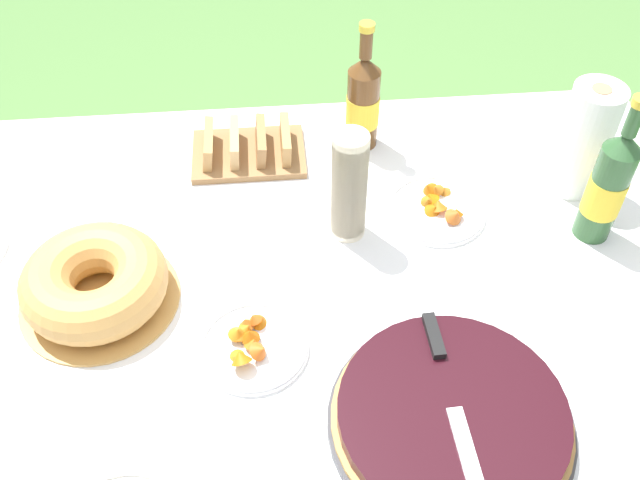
{
  "coord_description": "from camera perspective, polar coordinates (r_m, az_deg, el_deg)",
  "views": [
    {
      "loc": [
        -0.03,
        -0.87,
        1.83
      ],
      "look_at": [
        0.05,
        0.08,
        0.81
      ],
      "focal_mm": 40.0,
      "sensor_mm": 36.0,
      "label": 1
    }
  ],
  "objects": [
    {
      "name": "snack_plate_right",
      "position": [
        1.31,
        -5.42,
        -8.32
      ],
      "size": [
        0.2,
        0.2,
        0.06
      ],
      "color": "white",
      "rests_on": "tablecloth"
    },
    {
      "name": "garden_table",
      "position": [
        1.44,
        -1.71,
        -5.93
      ],
      "size": [
        1.76,
        1.22,
        0.74
      ],
      "color": "#A87A47",
      "rests_on": "ground_plane"
    },
    {
      "name": "snack_plate_left",
      "position": [
        1.55,
        9.34,
        2.52
      ],
      "size": [
        0.21,
        0.21,
        0.05
      ],
      "color": "white",
      "rests_on": "tablecloth"
    },
    {
      "name": "bundt_cake",
      "position": [
        1.4,
        -17.58,
        -3.29
      ],
      "size": [
        0.31,
        0.31,
        0.11
      ],
      "color": "tan",
      "rests_on": "tablecloth"
    },
    {
      "name": "serving_knife",
      "position": [
        1.21,
        10.33,
        -11.83
      ],
      "size": [
        0.04,
        0.38,
        0.01
      ],
      "rotation": [
        0.0,
        0.0,
        4.75
      ],
      "color": "silver",
      "rests_on": "berry_tart"
    },
    {
      "name": "tablecloth",
      "position": [
        1.4,
        -1.75,
        -4.73
      ],
      "size": [
        1.77,
        1.23,
        0.1
      ],
      "color": "white",
      "rests_on": "garden_table"
    },
    {
      "name": "cider_bottle_green",
      "position": [
        1.52,
        22.03,
        4.0
      ],
      "size": [
        0.08,
        0.08,
        0.34
      ],
      "color": "#2D562D",
      "rests_on": "tablecloth"
    },
    {
      "name": "bread_board",
      "position": [
        1.67,
        -5.76,
        7.3
      ],
      "size": [
        0.26,
        0.18,
        0.07
      ],
      "color": "olive",
      "rests_on": "tablecloth"
    },
    {
      "name": "ground_plane",
      "position": [
        2.02,
        -1.27,
        -17.78
      ],
      "size": [
        16.0,
        16.0,
        0.0
      ],
      "primitive_type": "plane",
      "color": "#568442"
    },
    {
      "name": "cider_bottle_amber",
      "position": [
        1.65,
        3.46,
        10.97
      ],
      "size": [
        0.08,
        0.08,
        0.31
      ],
      "color": "brown",
      "rests_on": "tablecloth"
    },
    {
      "name": "cup_stack",
      "position": [
        1.41,
        2.36,
        4.29
      ],
      "size": [
        0.07,
        0.07,
        0.25
      ],
      "color": "beige",
      "rests_on": "tablecloth"
    },
    {
      "name": "paper_towel_roll",
      "position": [
        1.62,
        20.42,
        7.53
      ],
      "size": [
        0.11,
        0.11,
        0.26
      ],
      "color": "white",
      "rests_on": "tablecloth"
    },
    {
      "name": "berry_tart",
      "position": [
        1.22,
        10.46,
        -13.84
      ],
      "size": [
        0.41,
        0.41,
        0.06
      ],
      "color": "#38383D",
      "rests_on": "tablecloth"
    }
  ]
}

